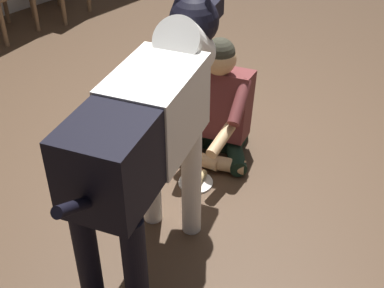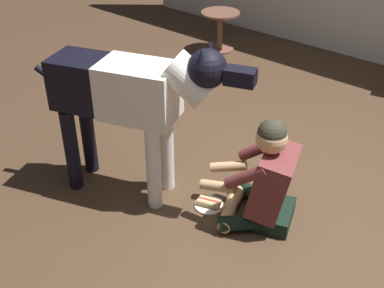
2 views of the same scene
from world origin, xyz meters
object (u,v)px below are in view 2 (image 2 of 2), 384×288
(large_dog, at_px, (131,95))
(hot_dog_on_plate, at_px, (209,203))
(round_side_table, at_px, (220,27))
(person_sitting_on_floor, at_px, (265,181))

(large_dog, distance_m, hot_dog_on_plate, 0.98)
(large_dog, relative_size, hot_dog_on_plate, 7.08)
(hot_dog_on_plate, bearing_deg, round_side_table, 126.12)
(round_side_table, bearing_deg, hot_dog_on_plate, -53.88)
(large_dog, xyz_separation_m, round_side_table, (-1.27, 2.69, -0.52))
(person_sitting_on_floor, height_order, large_dog, large_dog)
(person_sitting_on_floor, distance_m, hot_dog_on_plate, 0.50)
(person_sitting_on_floor, xyz_separation_m, round_side_table, (-2.19, 2.35, -0.04))
(person_sitting_on_floor, xyz_separation_m, hot_dog_on_plate, (-0.37, -0.14, -0.31))
(person_sitting_on_floor, distance_m, large_dog, 1.09)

